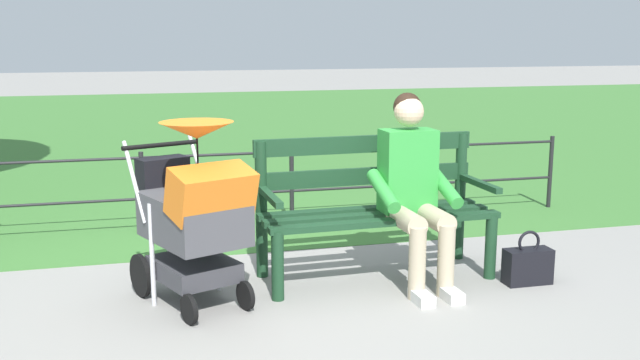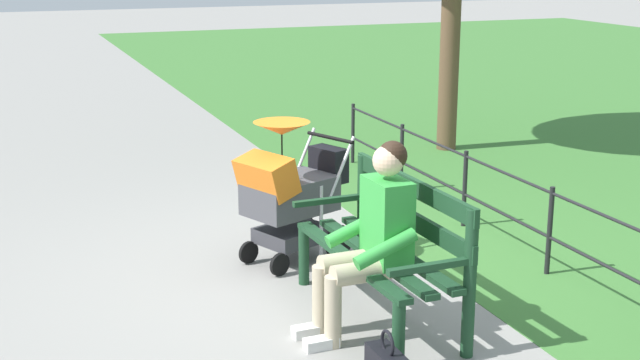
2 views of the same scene
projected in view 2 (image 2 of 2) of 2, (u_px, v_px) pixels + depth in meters
name	position (u px, v px, depth m)	size (l,w,h in m)	color
ground_plane	(324.00, 273.00, 6.77)	(60.00, 60.00, 0.00)	gray
park_bench	(389.00, 242.00, 5.87)	(1.62, 0.65, 0.96)	#193D23
person_on_bench	(372.00, 234.00, 5.57)	(0.54, 0.74, 1.28)	tan
stroller	(290.00, 190.00, 6.88)	(0.79, 1.00, 1.15)	black
park_fence	(504.00, 201.00, 7.22)	(6.43, 0.04, 0.70)	black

